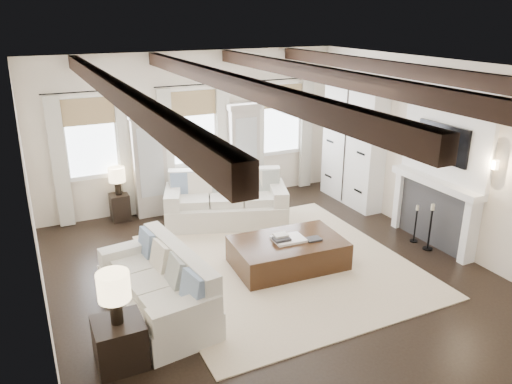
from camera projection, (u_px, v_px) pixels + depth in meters
name	position (u px, v px, depth m)	size (l,w,h in m)	color
ground	(277.00, 281.00, 7.72)	(7.50, 7.50, 0.00)	black
room_shell	(293.00, 144.00, 8.14)	(6.54, 7.54, 3.22)	white
area_rug	(281.00, 264.00, 8.20)	(3.93, 4.23, 0.02)	beige
sofa_back	(226.00, 202.00, 9.77)	(2.54, 1.77, 0.99)	silver
sofa_left	(160.00, 289.00, 6.80)	(1.23, 2.24, 0.91)	silver
ottoman	(288.00, 253.00, 8.10)	(1.76, 1.10, 0.46)	black
tray	(289.00, 239.00, 8.01)	(0.50, 0.38, 0.04)	white
book_lower	(282.00, 239.00, 7.92)	(0.26, 0.20, 0.04)	#262628
book_upper	(281.00, 235.00, 7.98)	(0.22, 0.17, 0.03)	beige
book_loose	(313.00, 239.00, 8.02)	(0.24, 0.18, 0.03)	#262628
side_table_front	(120.00, 343.00, 5.82)	(0.57, 0.57, 0.57)	black
lamp_front	(114.00, 289.00, 5.58)	(0.37, 0.37, 0.64)	black
side_table_back	(120.00, 207.00, 9.91)	(0.36, 0.36, 0.54)	black
lamp_back	(117.00, 176.00, 9.69)	(0.32, 0.32, 0.55)	black
candlestick_near	(430.00, 231.00, 8.63)	(0.17, 0.17, 0.85)	black
candlestick_far	(415.00, 227.00, 8.94)	(0.14, 0.14, 0.70)	black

